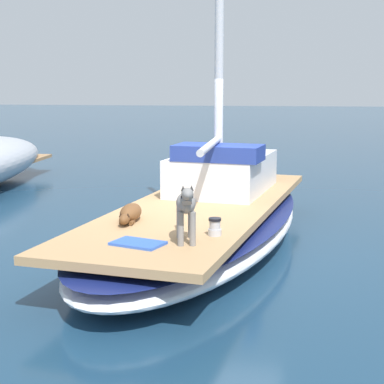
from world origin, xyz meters
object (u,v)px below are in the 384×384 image
(deck_winch, at_px, (215,227))
(deck_towel, at_px, (138,243))
(sailboat_main, at_px, (202,225))
(dog_grey, at_px, (186,206))
(dog_brown, at_px, (130,213))

(deck_winch, bearing_deg, deck_towel, -145.99)
(sailboat_main, relative_size, dog_grey, 8.09)
(sailboat_main, height_order, deck_winch, deck_winch)
(deck_winch, relative_size, deck_towel, 0.38)
(deck_winch, bearing_deg, dog_brown, 153.15)
(sailboat_main, bearing_deg, deck_winch, -77.98)
(sailboat_main, bearing_deg, deck_towel, -99.03)
(dog_brown, xyz_separation_m, deck_towel, (0.37, -1.13, -0.09))
(sailboat_main, xyz_separation_m, deck_winch, (0.41, -1.91, 0.42))
(sailboat_main, relative_size, deck_winch, 35.96)
(dog_brown, bearing_deg, deck_towel, -71.74)
(dog_grey, xyz_separation_m, deck_winch, (0.28, 0.37, -0.32))
(sailboat_main, relative_size, deck_towel, 13.48)
(dog_grey, distance_m, deck_towel, 0.68)
(sailboat_main, bearing_deg, dog_grey, -86.86)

